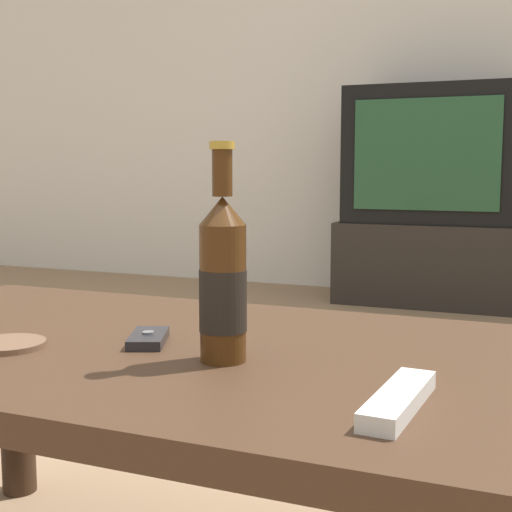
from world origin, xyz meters
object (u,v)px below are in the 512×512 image
at_px(tv_stand, 429,263).
at_px(television, 432,155).
at_px(beer_bottle, 223,280).
at_px(cell_phone, 148,338).
at_px(remote_control, 399,400).

height_order(tv_stand, television, television).
distance_m(beer_bottle, cell_phone, 0.18).
relative_size(tv_stand, cell_phone, 8.11).
relative_size(tv_stand, television, 1.09).
xyz_separation_m(tv_stand, remote_control, (0.41, -2.89, 0.24)).
bearing_deg(remote_control, cell_phone, 163.20).
bearing_deg(cell_phone, beer_bottle, -39.81).
height_order(tv_stand, cell_phone, cell_phone).
xyz_separation_m(beer_bottle, remote_control, (0.25, -0.10, -0.10)).
bearing_deg(tv_stand, cell_phone, -89.52).
bearing_deg(television, tv_stand, 90.00).
relative_size(television, remote_control, 4.63).
height_order(television, remote_control, television).
bearing_deg(remote_control, tv_stand, 101.60).
distance_m(beer_bottle, remote_control, 0.29).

